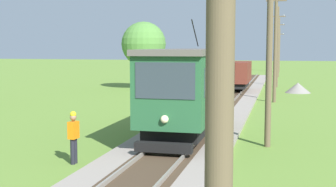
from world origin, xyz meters
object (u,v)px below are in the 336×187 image
utility_pole_near_tram (269,54)px  utility_pole_far (277,46)px  tree_right_near (144,44)px  utility_pole_foreground (220,102)px  freight_car (235,74)px  gravel_pile (298,88)px  red_tram (188,88)px  utility_pole_horizon (279,50)px  track_worker (74,135)px  utility_pole_distant (279,47)px  utility_pole_mid (275,44)px

utility_pole_near_tram → utility_pole_far: size_ratio=0.92×
utility_pole_near_tram → tree_right_near: 25.56m
utility_pole_foreground → tree_right_near: (-11.85, 37.39, 0.67)m
freight_car → utility_pole_far: (3.37, 6.35, 2.39)m
gravel_pile → red_tram: bearing=-103.5°
freight_car → utility_pole_horizon: utility_pole_horizon is taller
utility_pole_foreground → track_worker: (-6.23, 10.40, -2.49)m
utility_pole_horizon → tree_right_near: utility_pole_horizon is taller
utility_pole_horizon → track_worker: size_ratio=3.71×
utility_pole_distant → gravel_pile: (1.84, -20.92, -3.46)m
utility_pole_foreground → utility_pole_far: size_ratio=0.88×
utility_pole_horizon → gravel_pile: bearing=-86.9°
utility_pole_far → gravel_pile: size_ratio=3.60×
track_worker → tree_right_near: tree_right_near is taller
utility_pole_horizon → red_tram: bearing=-93.5°
utility_pole_near_tram → utility_pole_horizon: utility_pole_near_tram is taller
freight_car → utility_pole_near_tram: 21.79m
tree_right_near → utility_pole_foreground: bearing=-72.4°
red_tram → utility_pole_far: (3.37, 26.97, 1.76)m
utility_pole_far → utility_pole_horizon: size_ratio=1.16×
freight_car → utility_pole_horizon: 35.22m
utility_pole_mid → tree_right_near: size_ratio=1.30×
utility_pole_horizon → tree_right_near: size_ratio=1.07×
gravel_pile → utility_pole_mid: bearing=-104.0°
utility_pole_far → red_tram: bearing=-97.1°
utility_pole_near_tram → utility_pole_distant: 43.45m
utility_pole_foreground → utility_pole_mid: 29.90m
utility_pole_near_tram → utility_pole_mid: 15.15m
gravel_pile → utility_pole_distant: bearing=95.0°
utility_pole_foreground → utility_pole_far: utility_pole_far is taller
red_tram → utility_pole_horizon: utility_pole_horizon is taller
red_tram → track_worker: bearing=-119.1°
track_worker → tree_right_near: bearing=-72.3°
track_worker → tree_right_near: 27.75m
gravel_pile → tree_right_near: size_ratio=0.35×
freight_car → utility_pole_distant: (3.37, 22.02, 2.34)m
utility_pole_horizon → track_worker: utility_pole_horizon is taller
utility_pole_foreground → utility_pole_near_tram: utility_pole_near_tram is taller
gravel_pile → track_worker: 28.06m
utility_pole_distant → red_tram: bearing=-94.5°
utility_pole_mid → utility_pole_distant: utility_pole_mid is taller
utility_pole_distant → utility_pole_near_tram: bearing=-90.0°
utility_pole_far → utility_pole_horizon: utility_pole_far is taller
utility_pole_mid → utility_pole_horizon: size_ratio=1.22×
utility_pole_distant → utility_pole_horizon: 12.99m
red_tram → utility_pole_foreground: size_ratio=1.26×
utility_pole_foreground → utility_pole_distant: 58.19m
utility_pole_distant → utility_pole_mid: bearing=-90.0°
freight_car → tree_right_near: (-8.48, 1.22, 2.59)m
utility_pole_near_tram → gravel_pile: bearing=85.3°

